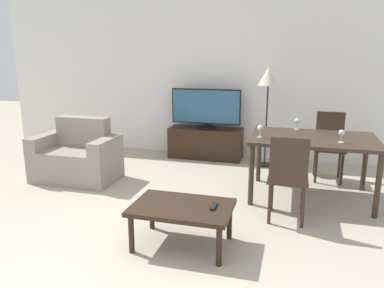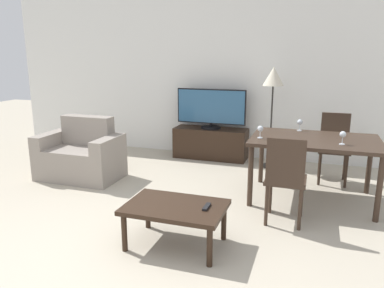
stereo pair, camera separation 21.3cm
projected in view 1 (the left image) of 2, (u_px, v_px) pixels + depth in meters
ground_plane at (81, 282)px, 2.85m from camera, size 18.00×18.00×0.00m
wall_back at (205, 74)px, 6.21m from camera, size 7.41×0.06×2.70m
armchair at (77, 158)px, 5.11m from camera, size 1.11×0.67×0.84m
tv_stand at (206, 143)px, 6.18m from camera, size 1.19×0.42×0.50m
tv at (206, 108)px, 6.04m from camera, size 1.13×0.32×0.64m
coffee_table at (182, 210)px, 3.33m from camera, size 0.89×0.59×0.39m
dining_table at (313, 144)px, 4.39m from camera, size 1.44×0.97×0.74m
dining_chair_near at (288, 175)px, 3.75m from camera, size 0.40×0.40×0.92m
dining_chair_far at (329, 142)px, 5.10m from camera, size 0.40×0.40×0.92m
floor_lamp at (268, 82)px, 5.50m from camera, size 0.31×0.31×1.51m
remote_primary at (214, 206)px, 3.27m from camera, size 0.04×0.15×0.02m
wine_glass_left at (342, 134)px, 4.07m from camera, size 0.07×0.07×0.15m
wine_glass_center at (297, 122)px, 4.76m from camera, size 0.07×0.07×0.15m
wine_glass_right at (260, 129)px, 4.33m from camera, size 0.07×0.07×0.15m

